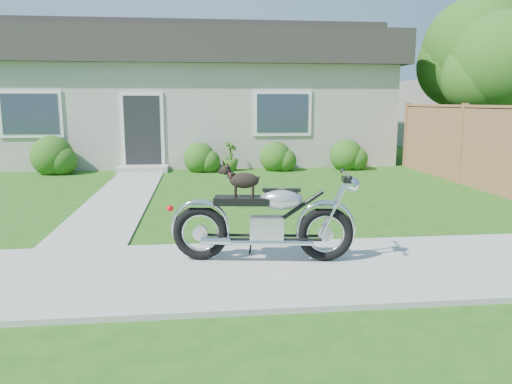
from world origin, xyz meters
TOP-DOWN VIEW (x-y plane):
  - ground at (0.00, 0.00)m, footprint 80.00×80.00m
  - sidewalk at (0.00, 0.00)m, footprint 24.00×2.20m
  - walkway at (-1.50, 5.00)m, footprint 1.20×8.00m
  - house at (-0.00, 11.99)m, footprint 12.60×7.03m
  - fence at (6.30, 5.75)m, footprint 0.12×6.62m
  - tree_near at (8.43, 7.52)m, footprint 2.86×2.84m
  - tree_far at (8.79, 9.52)m, footprint 3.34×3.34m
  - shrub_row at (-0.08, 8.50)m, footprint 9.20×1.12m
  - potted_plant_left at (-3.79, 8.55)m, footprint 0.74×0.71m
  - potted_plant_right at (0.95, 8.55)m, footprint 0.65×0.65m
  - motorcycle_with_dog at (0.87, 0.28)m, footprint 2.22×0.65m

SIDE VIEW (x-z plane):
  - ground at x=0.00m, z-range 0.00..0.00m
  - walkway at x=-1.50m, z-range 0.00..0.03m
  - sidewalk at x=0.00m, z-range 0.00..0.04m
  - potted_plant_left at x=-3.79m, z-range 0.00..0.64m
  - potted_plant_right at x=0.95m, z-range 0.00..0.82m
  - shrub_row at x=-0.08m, z-range -0.14..0.98m
  - motorcycle_with_dog at x=0.87m, z-range -0.03..1.13m
  - fence at x=6.30m, z-range -0.01..1.89m
  - house at x=0.00m, z-range -0.09..4.41m
  - tree_near at x=8.43m, z-range 0.61..4.97m
  - tree_far at x=8.79m, z-range 0.73..5.85m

